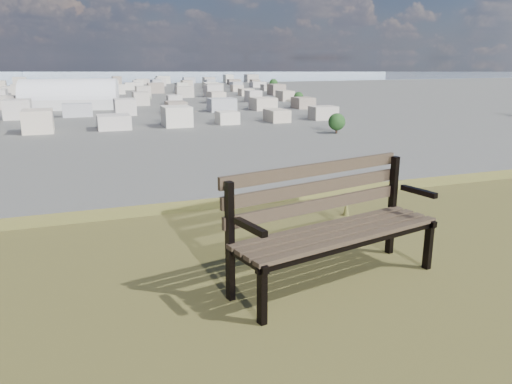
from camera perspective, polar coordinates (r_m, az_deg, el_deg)
name	(u,v)px	position (r m, az deg, el deg)	size (l,w,h in m)	color
park_bench	(330,218)	(4.24, 8.50, -2.94)	(1.97, 1.01, 0.98)	#403424
arena	(71,100)	(293.23, -20.43, 9.87)	(52.71, 29.37, 21.03)	silver
city_blocks	(72,91)	(397.00, -20.29, 10.79)	(395.00, 361.00, 7.00)	beige
city_trees	(24,97)	(322.65, -24.96, 9.79)	(406.52, 387.20, 9.98)	#34231A
bay_water	(70,75)	(902.27, -20.50, 12.45)	(2400.00, 700.00, 0.12)	#8D9FB3
far_hills	(42,58)	(1406.09, -23.22, 13.85)	(2050.00, 340.00, 60.00)	#A5B8CC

